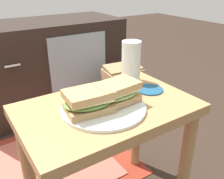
% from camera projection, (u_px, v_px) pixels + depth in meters
% --- Properties ---
extents(side_table, '(0.56, 0.36, 0.46)m').
position_uv_depth(side_table, '(108.00, 129.00, 0.83)').
color(side_table, '#A37A4C').
rests_on(side_table, ground).
extents(tv_cabinet, '(0.96, 0.46, 0.58)m').
position_uv_depth(tv_cabinet, '(48.00, 65.00, 1.64)').
color(tv_cabinet, black).
rests_on(tv_cabinet, ground).
extents(plate, '(0.26, 0.26, 0.01)m').
position_uv_depth(plate, '(103.00, 108.00, 0.76)').
color(plate, silver).
rests_on(plate, side_table).
extents(sandwich_front, '(0.16, 0.12, 0.07)m').
position_uv_depth(sandwich_front, '(89.00, 101.00, 0.72)').
color(sandwich_front, tan).
rests_on(sandwich_front, plate).
extents(sandwich_back, '(0.15, 0.10, 0.07)m').
position_uv_depth(sandwich_back, '(117.00, 93.00, 0.77)').
color(sandwich_back, tan).
rests_on(sandwich_back, plate).
extents(beer_glass, '(0.07, 0.07, 0.16)m').
position_uv_depth(beer_glass, '(131.00, 63.00, 0.94)').
color(beer_glass, silver).
rests_on(beer_glass, side_table).
extents(coaster, '(0.10, 0.10, 0.01)m').
position_uv_depth(coaster, '(150.00, 90.00, 0.89)').
color(coaster, navy).
rests_on(coaster, side_table).
extents(paper_bag, '(0.24, 0.16, 0.36)m').
position_uv_depth(paper_bag, '(122.00, 94.00, 1.52)').
color(paper_bag, tan).
rests_on(paper_bag, ground).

